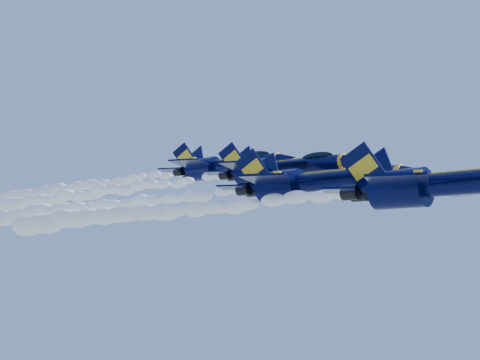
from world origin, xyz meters
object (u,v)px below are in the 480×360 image
Objects in this scene: jet_lead at (450,183)px; jet_third at (281,168)px; jet_second at (316,182)px; jet_fourth at (226,165)px.

jet_lead is 1.11× the size of jet_third.
jet_fourth reaches higher than jet_second.
jet_fourth reaches higher than jet_third.
jet_third is at bearing 157.01° from jet_lead.
jet_third is at bearing -34.48° from jet_fourth.
jet_lead is 44.82m from jet_fourth.
jet_third is 0.86× the size of jet_fourth.
jet_third reaches higher than jet_lead.
jet_lead is 0.96× the size of jet_fourth.
jet_fourth is at bearing 145.45° from jet_second.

